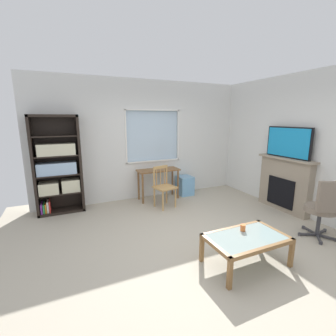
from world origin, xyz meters
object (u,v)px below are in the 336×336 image
(coffee_table, at_px, (246,240))
(sippy_cup, at_px, (243,228))
(tv, at_px, (288,142))
(fireplace, at_px, (284,184))
(office_chair, at_px, (324,207))
(bookshelf, at_px, (58,167))
(plastic_drawer_unit, at_px, (185,185))
(desk_under_window, at_px, (158,175))
(wooden_chair, at_px, (164,186))

(coffee_table, bearing_deg, sippy_cup, 67.25)
(tv, xyz_separation_m, coffee_table, (-2.06, -1.17, -1.10))
(fireplace, distance_m, coffee_table, 2.39)
(office_chair, bearing_deg, bookshelf, 142.03)
(fireplace, relative_size, sippy_cup, 13.93)
(plastic_drawer_unit, distance_m, coffee_table, 3.02)
(plastic_drawer_unit, relative_size, fireplace, 0.38)
(bookshelf, xyz_separation_m, sippy_cup, (2.30, -2.86, -0.50))
(tv, bearing_deg, plastic_drawer_unit, 128.24)
(coffee_table, bearing_deg, office_chair, 0.62)
(desk_under_window, xyz_separation_m, tv, (2.15, -1.72, 0.84))
(fireplace, bearing_deg, bookshelf, 157.01)
(desk_under_window, bearing_deg, bookshelf, 177.06)
(desk_under_window, xyz_separation_m, coffee_table, (0.09, -2.89, -0.26))
(plastic_drawer_unit, bearing_deg, sippy_cup, -102.16)
(bookshelf, distance_m, tv, 4.70)
(sippy_cup, bearing_deg, office_chair, -4.82)
(bookshelf, xyz_separation_m, tv, (4.30, -1.83, 0.50))
(sippy_cup, bearing_deg, fireplace, 26.92)
(plastic_drawer_unit, distance_m, sippy_cup, 2.87)
(desk_under_window, relative_size, tv, 1.00)
(bookshelf, distance_m, coffee_table, 3.79)
(fireplace, relative_size, tv, 1.26)
(bookshelf, bearing_deg, fireplace, -22.99)
(wooden_chair, xyz_separation_m, coffee_table, (0.17, -2.38, -0.12))
(coffee_table, xyz_separation_m, sippy_cup, (0.06, 0.15, 0.10))
(desk_under_window, bearing_deg, coffee_table, -88.30)
(desk_under_window, relative_size, fireplace, 0.79)
(desk_under_window, distance_m, coffee_table, 2.90)
(office_chair, relative_size, coffee_table, 0.95)
(desk_under_window, bearing_deg, fireplace, -38.51)
(wooden_chair, relative_size, plastic_drawer_unit, 1.90)
(wooden_chair, xyz_separation_m, fireplace, (2.24, -1.21, 0.10))
(wooden_chair, height_order, plastic_drawer_unit, wooden_chair)
(fireplace, height_order, sippy_cup, fireplace)
(fireplace, xyz_separation_m, office_chair, (-0.49, -1.15, -0.01))
(desk_under_window, relative_size, coffee_table, 0.94)
(coffee_table, bearing_deg, wooden_chair, 93.98)
(plastic_drawer_unit, height_order, fireplace, fireplace)
(plastic_drawer_unit, relative_size, coffee_table, 0.45)
(tv, distance_m, office_chair, 1.53)
(bookshelf, distance_m, fireplace, 4.71)
(wooden_chair, distance_m, plastic_drawer_unit, 1.03)
(wooden_chair, distance_m, coffee_table, 2.38)
(office_chair, xyz_separation_m, sippy_cup, (-1.52, 0.13, -0.11))
(plastic_drawer_unit, bearing_deg, tv, -51.76)
(tv, height_order, coffee_table, tv)
(bookshelf, height_order, sippy_cup, bookshelf)
(tv, relative_size, office_chair, 1.00)
(tv, bearing_deg, coffee_table, -150.41)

